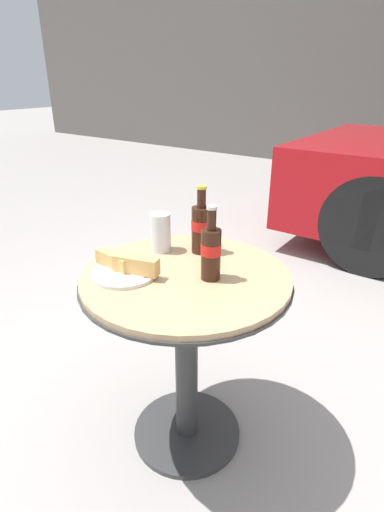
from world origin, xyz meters
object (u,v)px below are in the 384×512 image
Objects in this scene: cola_bottle_left at (201,227)px; cola_bottle_right at (211,251)px; drinking_glass at (161,234)px; lunch_plate_near at (125,267)px; bistro_table at (186,323)px.

cola_bottle_left is 0.21m from cola_bottle_right.
lunch_plate_near is (0.03, -0.22, -0.04)m from drinking_glass.
drinking_glass is 0.22m from lunch_plate_near.
cola_bottle_right is at bearing 29.82° from lunch_plate_near.
bistro_table is 0.30m from cola_bottle_right.
cola_bottle_left reaches higher than lunch_plate_near.
drinking_glass reaches higher than lunch_plate_near.
drinking_glass is (-0.19, 0.10, 0.26)m from bistro_table.
lunch_plate_near is at bearing -143.20° from bistro_table.
lunch_plate_near is (-0.10, -0.29, -0.07)m from cola_bottle_left.
cola_bottle_right is at bearing -16.13° from drinking_glass.
cola_bottle_right is 0.28m from drinking_glass.
bistro_table is 0.34m from cola_bottle_left.
cola_bottle_left is (-0.06, 0.17, 0.29)m from bistro_table.
cola_bottle_right reaches higher than drinking_glass.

